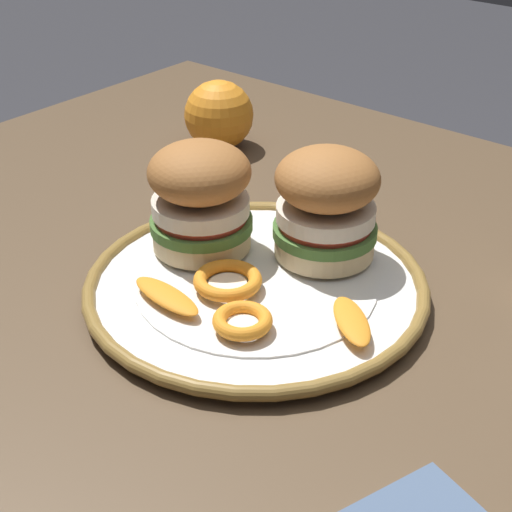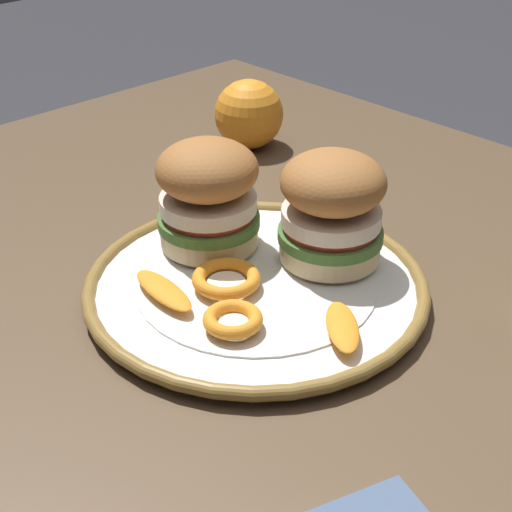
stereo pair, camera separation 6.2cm
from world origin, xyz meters
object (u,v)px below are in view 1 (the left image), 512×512
Objects in this scene: dining_table at (296,389)px; dinner_plate at (256,286)px; whole_orange at (219,115)px; sandwich_half_right at (326,203)px; sandwich_half_left at (200,196)px.

dinner_plate reaches higher than dining_table.
whole_orange is at bearing -36.31° from dining_table.
dinner_plate is at bearing 33.34° from dining_table.
sandwich_half_right is 1.55× the size of whole_orange.
whole_orange is (0.27, -0.20, 0.15)m from dining_table.
sandwich_half_left is (0.07, -0.01, 0.06)m from dinner_plate.
sandwich_half_right is (0.01, -0.05, 0.17)m from dining_table.
sandwich_half_right is at bearing -77.57° from dining_table.
dining_table is 0.12m from dinner_plate.
sandwich_half_right is at bearing 150.35° from whole_orange.
sandwich_half_right is (-0.09, -0.06, 0.00)m from sandwich_half_left.
sandwich_half_right is at bearing -105.31° from dinner_plate.
sandwich_half_left is 0.98× the size of sandwich_half_right.
sandwich_half_left is 0.27m from whole_orange.
whole_orange is (0.17, -0.21, -0.03)m from sandwich_half_left.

